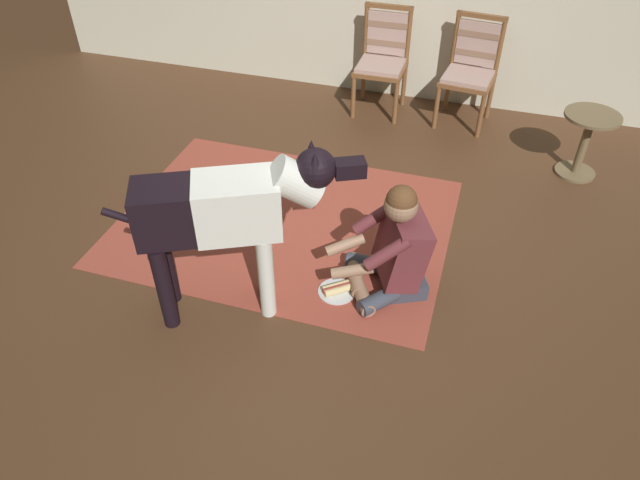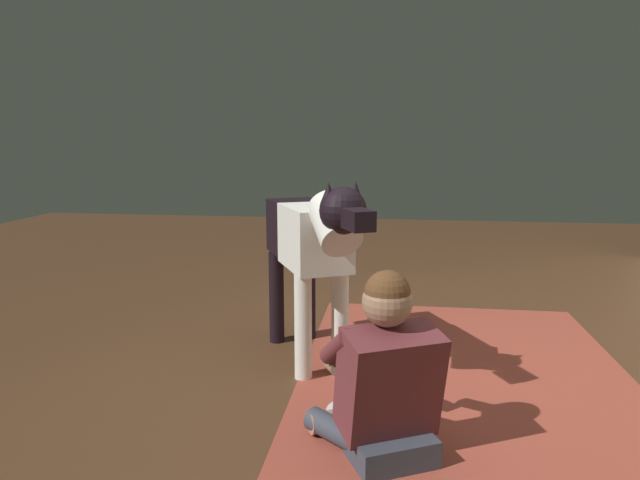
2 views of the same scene
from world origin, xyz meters
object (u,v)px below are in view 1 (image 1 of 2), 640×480
at_px(hot_dog_on_plate, 337,290).
at_px(large_dog, 229,212).
at_px(dining_chair_right_of_pair, 471,66).
at_px(round_side_table, 585,139).
at_px(dining_chair_left_of_pair, 383,55).
at_px(person_sitting_on_floor, 394,249).

bearing_deg(hot_dog_on_plate, large_dog, -153.88).
bearing_deg(dining_chair_right_of_pair, round_side_table, -33.95).
distance_m(dining_chair_left_of_pair, hot_dog_on_plate, 2.76).
height_order(dining_chair_left_of_pair, dining_chair_right_of_pair, same).
relative_size(large_dog, round_side_table, 2.46).
height_order(dining_chair_right_of_pair, large_dog, large_dog).
relative_size(large_dog, hot_dog_on_plate, 5.44).
distance_m(person_sitting_on_floor, round_side_table, 2.20).
bearing_deg(dining_chair_right_of_pair, hot_dog_on_plate, -100.72).
bearing_deg(dining_chair_left_of_pair, dining_chair_right_of_pair, -0.04).
xyz_separation_m(person_sitting_on_floor, hot_dog_on_plate, (-0.33, -0.16, -0.31)).
relative_size(dining_chair_left_of_pair, person_sitting_on_floor, 1.21).
bearing_deg(dining_chair_right_of_pair, dining_chair_left_of_pair, 179.96).
relative_size(dining_chair_left_of_pair, dining_chair_right_of_pair, 1.00).
distance_m(dining_chair_right_of_pair, person_sitting_on_floor, 2.55).
relative_size(dining_chair_right_of_pair, hot_dog_on_plate, 3.90).
bearing_deg(person_sitting_on_floor, hot_dog_on_plate, -153.88).
relative_size(person_sitting_on_floor, round_side_table, 1.46).
height_order(dining_chair_right_of_pair, person_sitting_on_floor, dining_chair_right_of_pair).
relative_size(dining_chair_right_of_pair, person_sitting_on_floor, 1.21).
xyz_separation_m(dining_chair_right_of_pair, large_dog, (-1.09, -2.97, 0.20)).
distance_m(dining_chair_left_of_pair, dining_chair_right_of_pair, 0.84).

